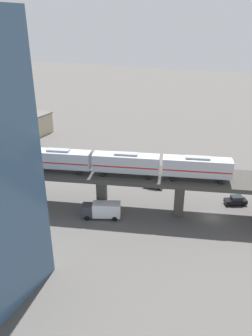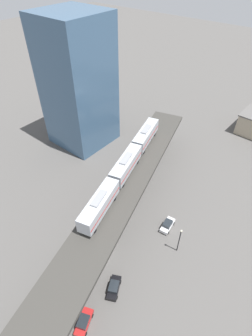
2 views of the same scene
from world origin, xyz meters
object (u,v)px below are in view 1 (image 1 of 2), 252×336
street_car_white (153,184)px  delivery_truck (102,210)px  subway_train (126,163)px  warehouse_building (11,132)px  street_car_black (236,200)px  street_lamp (175,166)px

street_car_white → delivery_truck: size_ratio=0.61×
subway_train → warehouse_building: size_ratio=1.27×
street_car_black → delivery_truck: (-15.62, 22.47, 0.82)m
warehouse_building → street_car_white: bearing=-102.1°
street_car_black → warehouse_building: 68.87m
street_car_black → street_car_white: size_ratio=1.03×
subway_train → street_car_white: subway_train is taller
subway_train → delivery_truck: 10.27m
warehouse_building → delivery_truck: bearing=-120.1°
subway_train → street_lamp: size_ratio=5.26×
subway_train → warehouse_building: subway_train is taller
subway_train → street_car_black: bearing=-56.2°
street_lamp → warehouse_building: street_lamp is taller
street_car_black → warehouse_building: (10.79, 67.98, 2.47)m
delivery_truck → street_lamp: street_lamp is taller
delivery_truck → street_car_white: bearing=-16.5°
street_car_white → street_lamp: 6.62m
subway_train → street_lamp: subway_train is taller
street_car_black → street_lamp: size_ratio=0.68×
street_car_black → street_car_white: same height
subway_train → warehouse_building: bearing=64.5°
street_lamp → warehouse_building: bearing=83.5°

